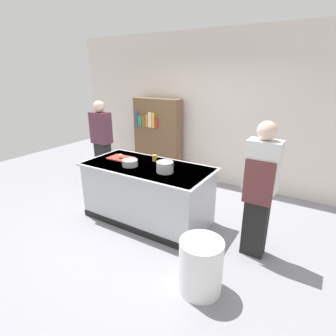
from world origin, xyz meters
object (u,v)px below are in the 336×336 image
at_px(person_guest, 102,142).
at_px(bookshelf, 158,137).
at_px(onion, 121,156).
at_px(mixing_bowl, 130,163).
at_px(trash_bin, 201,266).
at_px(stock_pot, 165,167).
at_px(person_chef, 260,188).
at_px(juice_cup, 154,158).

distance_m(person_guest, bookshelf, 1.27).
distance_m(onion, mixing_bowl, 0.36).
bearing_deg(trash_bin, bookshelf, 130.79).
distance_m(mixing_bowl, person_guest, 1.58).
relative_size(onion, bookshelf, 0.05).
height_order(stock_pot, person_chef, person_chef).
bearing_deg(person_chef, person_guest, 98.16).
distance_m(juice_cup, person_chef, 1.70).
bearing_deg(juice_cup, stock_pot, -39.71).
distance_m(onion, stock_pot, 0.92).
bearing_deg(mixing_bowl, juice_cup, 64.86).
height_order(trash_bin, person_chef, person_chef).
bearing_deg(person_chef, trash_bin, -179.19).
distance_m(onion, trash_bin, 2.20).
xyz_separation_m(juice_cup, person_guest, (-1.54, 0.41, -0.04)).
distance_m(onion, juice_cup, 0.55).
xyz_separation_m(juice_cup, person_chef, (1.68, -0.24, -0.04)).
height_order(mixing_bowl, trash_bin, mixing_bowl).
relative_size(person_chef, bookshelf, 1.01).
xyz_separation_m(stock_pot, mixing_bowl, (-0.59, -0.05, -0.03)).
xyz_separation_m(stock_pot, person_chef, (1.28, 0.10, -0.06)).
bearing_deg(person_guest, juice_cup, 80.67).
height_order(mixing_bowl, person_chef, person_chef).
xyz_separation_m(person_chef, bookshelf, (-2.66, 1.79, -0.06)).
bearing_deg(bookshelf, person_chef, -33.91).
distance_m(juice_cup, trash_bin, 1.91).
height_order(onion, bookshelf, bookshelf).
distance_m(stock_pot, mixing_bowl, 0.59).
bearing_deg(bookshelf, mixing_bowl, -67.66).
relative_size(onion, person_chef, 0.05).
bearing_deg(person_chef, onion, 109.15).
xyz_separation_m(juice_cup, bookshelf, (-0.97, 1.55, -0.10)).
relative_size(stock_pot, person_guest, 0.18).
bearing_deg(person_guest, stock_pot, 74.58).
distance_m(mixing_bowl, trash_bin, 1.85).
bearing_deg(person_guest, person_chef, 84.26).
bearing_deg(juice_cup, mixing_bowl, -115.14).
relative_size(stock_pot, trash_bin, 0.51).
xyz_separation_m(onion, juice_cup, (0.50, 0.22, -0.01)).
distance_m(person_chef, person_guest, 3.29).
bearing_deg(juice_cup, person_chef, -7.96).
xyz_separation_m(stock_pot, juice_cup, (-0.41, 0.34, -0.03)).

